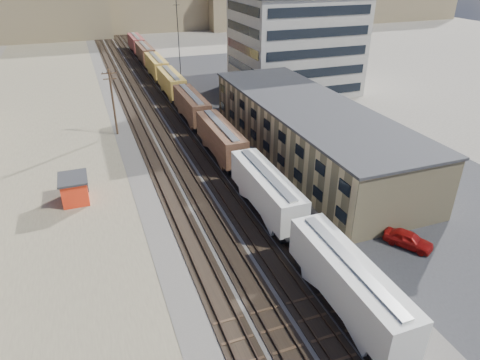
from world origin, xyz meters
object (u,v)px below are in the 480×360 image
object	(u,v)px
maintenance_shed	(75,189)
parked_car_blue	(299,114)
utility_pole_north	(113,101)
freight_train	(181,93)
parked_car_red	(408,240)

from	to	relation	value
maintenance_shed	parked_car_blue	bearing A→B (deg)	23.70
utility_pole_north	maintenance_shed	size ratio (longest dim) A/B	2.50
freight_train	parked_car_blue	xyz separation A→B (m)	(17.31, -12.40, -2.11)
freight_train	parked_car_blue	world-z (taller)	freight_train
freight_train	parked_car_red	xyz separation A→B (m)	(10.11, -48.25, -2.03)
freight_train	parked_car_blue	size ratio (longest dim) A/B	24.23
parked_car_red	utility_pole_north	bearing A→B (deg)	87.53
utility_pole_north	parked_car_blue	bearing A→B (deg)	-6.12
freight_train	parked_car_blue	distance (m)	21.40
maintenance_shed	parked_car_red	world-z (taller)	maintenance_shed
freight_train	utility_pole_north	xyz separation A→B (m)	(-12.30, -9.22, 2.50)
freight_train	parked_car_red	distance (m)	49.34
utility_pole_north	maintenance_shed	world-z (taller)	utility_pole_north
maintenance_shed	parked_car_red	distance (m)	35.19
freight_train	utility_pole_north	size ratio (longest dim) A/B	11.97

